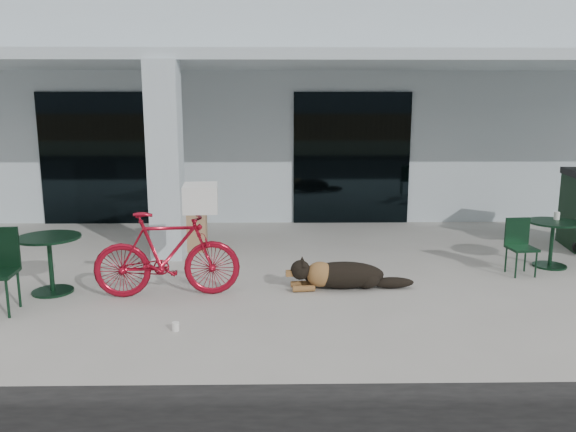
{
  "coord_description": "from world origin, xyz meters",
  "views": [
    {
      "loc": [
        0.3,
        -6.6,
        2.46
      ],
      "look_at": [
        0.41,
        0.69,
        1.0
      ],
      "focal_mm": 35.0,
      "sensor_mm": 36.0,
      "label": 1
    }
  ],
  "objects_px": {
    "cafe_table_far": "(551,244)",
    "cafe_chair_far_a": "(522,248)",
    "bicycle": "(167,254)",
    "cafe_table_near": "(51,265)",
    "trash_receptacle": "(192,222)",
    "dog": "(343,273)"
  },
  "relations": [
    {
      "from": "cafe_table_far",
      "to": "cafe_chair_far_a",
      "type": "distance_m",
      "value": 0.76
    },
    {
      "from": "cafe_table_far",
      "to": "cafe_chair_far_a",
      "type": "xyz_separation_m",
      "value": [
        -0.63,
        -0.41,
        0.05
      ]
    },
    {
      "from": "bicycle",
      "to": "cafe_table_far",
      "type": "relative_size",
      "value": 2.45
    },
    {
      "from": "cafe_chair_far_a",
      "to": "bicycle",
      "type": "bearing_deg",
      "value": -175.75
    },
    {
      "from": "cafe_table_near",
      "to": "trash_receptacle",
      "type": "height_order",
      "value": "trash_receptacle"
    },
    {
      "from": "cafe_table_near",
      "to": "dog",
      "type": "bearing_deg",
      "value": 1.47
    },
    {
      "from": "dog",
      "to": "bicycle",
      "type": "bearing_deg",
      "value": -179.29
    },
    {
      "from": "cafe_table_near",
      "to": "trash_receptacle",
      "type": "bearing_deg",
      "value": 55.9
    },
    {
      "from": "dog",
      "to": "cafe_chair_far_a",
      "type": "relative_size",
      "value": 1.55
    },
    {
      "from": "cafe_chair_far_a",
      "to": "trash_receptacle",
      "type": "relative_size",
      "value": 0.85
    },
    {
      "from": "cafe_table_near",
      "to": "bicycle",
      "type": "bearing_deg",
      "value": -5.95
    },
    {
      "from": "dog",
      "to": "cafe_table_far",
      "type": "relative_size",
      "value": 1.67
    },
    {
      "from": "cafe_chair_far_a",
      "to": "dog",
      "type": "bearing_deg",
      "value": -173.07
    },
    {
      "from": "bicycle",
      "to": "cafe_table_near",
      "type": "height_order",
      "value": "bicycle"
    },
    {
      "from": "bicycle",
      "to": "cafe_chair_far_a",
      "type": "xyz_separation_m",
      "value": [
        4.97,
        0.84,
        -0.15
      ]
    },
    {
      "from": "cafe_table_far",
      "to": "dog",
      "type": "bearing_deg",
      "value": -163.3
    },
    {
      "from": "cafe_table_near",
      "to": "cafe_table_far",
      "type": "bearing_deg",
      "value": 8.63
    },
    {
      "from": "cafe_table_near",
      "to": "cafe_chair_far_a",
      "type": "xyz_separation_m",
      "value": [
        6.54,
        0.68,
        0.03
      ]
    },
    {
      "from": "cafe_table_far",
      "to": "trash_receptacle",
      "type": "xyz_separation_m",
      "value": [
        -5.66,
        1.15,
        0.12
      ]
    },
    {
      "from": "trash_receptacle",
      "to": "cafe_chair_far_a",
      "type": "bearing_deg",
      "value": -17.2
    },
    {
      "from": "dog",
      "to": "trash_receptacle",
      "type": "bearing_deg",
      "value": 132.07
    },
    {
      "from": "bicycle",
      "to": "trash_receptacle",
      "type": "height_order",
      "value": "bicycle"
    }
  ]
}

